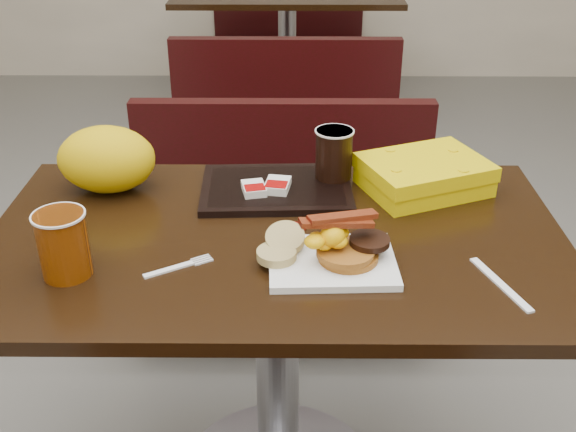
{
  "coord_description": "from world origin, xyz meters",
  "views": [
    {
      "loc": [
        0.03,
        -1.23,
        1.47
      ],
      "look_at": [
        0.02,
        -0.01,
        0.8
      ],
      "focal_mm": 43.0,
      "sensor_mm": 36.0,
      "label": 1
    }
  ],
  "objects_px": {
    "knife": "(501,284)",
    "coffee_cup_far": "(334,154)",
    "platter": "(332,262)",
    "pancake_stack": "(348,253)",
    "bench_near_n": "(282,230)",
    "tray": "(276,189)",
    "bench_far_s": "(286,104)",
    "table_near": "(278,374)",
    "hashbrown_sleeve_left": "(254,188)",
    "coffee_cup_near": "(63,245)",
    "bench_far_n": "(288,32)",
    "clamshell": "(424,175)",
    "fork": "(169,270)",
    "hashbrown_sleeve_right": "(278,185)",
    "table_far": "(287,60)",
    "paper_bag": "(107,159)"
  },
  "relations": [
    {
      "from": "knife",
      "to": "coffee_cup_far",
      "type": "relative_size",
      "value": 1.56
    },
    {
      "from": "platter",
      "to": "pancake_stack",
      "type": "distance_m",
      "value": 0.04
    },
    {
      "from": "bench_near_n",
      "to": "tray",
      "type": "xyz_separation_m",
      "value": [
        -0.0,
        -0.5,
        0.4
      ]
    },
    {
      "from": "bench_far_s",
      "to": "table_near",
      "type": "bearing_deg",
      "value": -90.0
    },
    {
      "from": "platter",
      "to": "knife",
      "type": "relative_size",
      "value": 1.32
    },
    {
      "from": "table_near",
      "to": "hashbrown_sleeve_left",
      "type": "distance_m",
      "value": 0.44
    },
    {
      "from": "coffee_cup_near",
      "to": "tray",
      "type": "relative_size",
      "value": 0.37
    },
    {
      "from": "bench_far_n",
      "to": "tray",
      "type": "xyz_separation_m",
      "value": [
        -0.0,
        -3.1,
        0.4
      ]
    },
    {
      "from": "table_near",
      "to": "clamshell",
      "type": "distance_m",
      "value": 0.57
    },
    {
      "from": "fork",
      "to": "hashbrown_sleeve_right",
      "type": "xyz_separation_m",
      "value": [
        0.2,
        0.32,
        0.02
      ]
    },
    {
      "from": "bench_near_n",
      "to": "bench_far_n",
      "type": "height_order",
      "value": "same"
    },
    {
      "from": "table_far",
      "to": "bench_far_n",
      "type": "distance_m",
      "value": 0.7
    },
    {
      "from": "hashbrown_sleeve_right",
      "to": "bench_near_n",
      "type": "bearing_deg",
      "value": 98.97
    },
    {
      "from": "paper_bag",
      "to": "bench_near_n",
      "type": "bearing_deg",
      "value": 51.43
    },
    {
      "from": "bench_far_n",
      "to": "platter",
      "type": "xyz_separation_m",
      "value": [
        0.11,
        -3.41,
        0.4
      ]
    },
    {
      "from": "bench_far_s",
      "to": "coffee_cup_far",
      "type": "bearing_deg",
      "value": -85.52
    },
    {
      "from": "table_far",
      "to": "bench_far_n",
      "type": "relative_size",
      "value": 1.2
    },
    {
      "from": "platter",
      "to": "hashbrown_sleeve_left",
      "type": "height_order",
      "value": "hashbrown_sleeve_left"
    },
    {
      "from": "pancake_stack",
      "to": "clamshell",
      "type": "xyz_separation_m",
      "value": [
        0.2,
        0.33,
        0.01
      ]
    },
    {
      "from": "fork",
      "to": "hashbrown_sleeve_left",
      "type": "bearing_deg",
      "value": 33.35
    },
    {
      "from": "table_far",
      "to": "bench_far_n",
      "type": "bearing_deg",
      "value": 90.0
    },
    {
      "from": "platter",
      "to": "paper_bag",
      "type": "relative_size",
      "value": 1.09
    },
    {
      "from": "table_near",
      "to": "fork",
      "type": "height_order",
      "value": "fork"
    },
    {
      "from": "bench_near_n",
      "to": "hashbrown_sleeve_right",
      "type": "relative_size",
      "value": 13.82
    },
    {
      "from": "bench_near_n",
      "to": "hashbrown_sleeve_right",
      "type": "bearing_deg",
      "value": -90.11
    },
    {
      "from": "bench_far_s",
      "to": "coffee_cup_near",
      "type": "relative_size",
      "value": 7.8
    },
    {
      "from": "table_near",
      "to": "hashbrown_sleeve_right",
      "type": "bearing_deg",
      "value": 90.33
    },
    {
      "from": "tray",
      "to": "paper_bag",
      "type": "xyz_separation_m",
      "value": [
        -0.39,
        0.01,
        0.07
      ]
    },
    {
      "from": "hashbrown_sleeve_left",
      "to": "pancake_stack",
      "type": "bearing_deg",
      "value": -67.22
    },
    {
      "from": "coffee_cup_far",
      "to": "clamshell",
      "type": "distance_m",
      "value": 0.21
    },
    {
      "from": "fork",
      "to": "bench_near_n",
      "type": "bearing_deg",
      "value": 45.92
    },
    {
      "from": "tray",
      "to": "paper_bag",
      "type": "bearing_deg",
      "value": 176.21
    },
    {
      "from": "pancake_stack",
      "to": "coffee_cup_far",
      "type": "height_order",
      "value": "coffee_cup_far"
    },
    {
      "from": "bench_far_s",
      "to": "tray",
      "type": "xyz_separation_m",
      "value": [
        -0.0,
        -1.7,
        0.4
      ]
    },
    {
      "from": "bench_near_n",
      "to": "hashbrown_sleeve_left",
      "type": "xyz_separation_m",
      "value": [
        -0.05,
        -0.54,
        0.42
      ]
    },
    {
      "from": "bench_far_s",
      "to": "pancake_stack",
      "type": "xyz_separation_m",
      "value": [
        0.14,
        -2.01,
        0.42
      ]
    },
    {
      "from": "platter",
      "to": "coffee_cup_near",
      "type": "relative_size",
      "value": 1.89
    },
    {
      "from": "bench_far_s",
      "to": "clamshell",
      "type": "bearing_deg",
      "value": -78.65
    },
    {
      "from": "pancake_stack",
      "to": "clamshell",
      "type": "height_order",
      "value": "clamshell"
    },
    {
      "from": "fork",
      "to": "clamshell",
      "type": "distance_m",
      "value": 0.65
    },
    {
      "from": "coffee_cup_near",
      "to": "table_far",
      "type": "bearing_deg",
      "value": 81.95
    },
    {
      "from": "hashbrown_sleeve_right",
      "to": "clamshell",
      "type": "distance_m",
      "value": 0.34
    },
    {
      "from": "tray",
      "to": "paper_bag",
      "type": "height_order",
      "value": "paper_bag"
    },
    {
      "from": "fork",
      "to": "hashbrown_sleeve_left",
      "type": "height_order",
      "value": "hashbrown_sleeve_left"
    },
    {
      "from": "hashbrown_sleeve_left",
      "to": "tray",
      "type": "bearing_deg",
      "value": 21.72
    },
    {
      "from": "clamshell",
      "to": "coffee_cup_far",
      "type": "bearing_deg",
      "value": 149.24
    },
    {
      "from": "knife",
      "to": "clamshell",
      "type": "distance_m",
      "value": 0.4
    },
    {
      "from": "tray",
      "to": "coffee_cup_far",
      "type": "height_order",
      "value": "coffee_cup_far"
    },
    {
      "from": "pancake_stack",
      "to": "knife",
      "type": "bearing_deg",
      "value": -13.45
    },
    {
      "from": "bench_near_n",
      "to": "paper_bag",
      "type": "xyz_separation_m",
      "value": [
        -0.39,
        -0.49,
        0.47
      ]
    }
  ]
}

